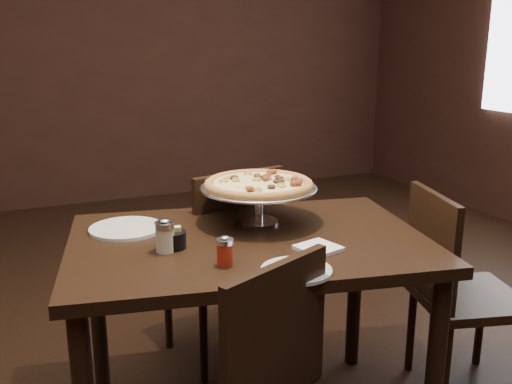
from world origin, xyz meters
name	(u,v)px	position (x,y,z in m)	size (l,w,h in m)	color
room	(254,58)	(0.06, 0.03, 1.40)	(6.04, 7.04, 2.84)	black
dining_table	(249,265)	(0.01, -0.04, 0.68)	(1.38, 1.05, 0.78)	black
pizza_stand	(259,185)	(0.12, 0.11, 0.93)	(0.45, 0.45, 0.18)	silver
parmesan_shaker	(165,236)	(-0.29, -0.05, 0.84)	(0.07, 0.07, 0.11)	beige
pepper_flake_shaker	(225,251)	(-0.15, -0.24, 0.83)	(0.05, 0.05, 0.10)	maroon
packet_caddy	(172,239)	(-0.26, -0.03, 0.81)	(0.09, 0.09, 0.07)	black
napkin_stack	(318,248)	(0.18, -0.24, 0.79)	(0.13, 0.13, 0.01)	white
plate_left	(126,228)	(-0.37, 0.22, 0.79)	(0.27, 0.27, 0.01)	white
plate_near	(296,270)	(0.03, -0.38, 0.79)	(0.22, 0.22, 0.01)	white
serving_spatula	(273,195)	(0.11, -0.03, 0.93)	(0.17, 0.17, 0.02)	silver
chair_far	(225,258)	(0.10, 0.46, 0.51)	(0.51, 0.51, 0.93)	black
chair_side	(455,286)	(0.89, -0.13, 0.48)	(0.50, 0.50, 0.88)	black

